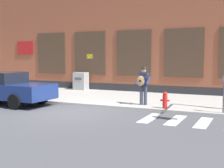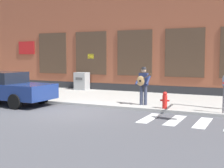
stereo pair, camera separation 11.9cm
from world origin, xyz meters
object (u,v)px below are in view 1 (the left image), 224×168
at_px(fire_hydrant, 165,100).
at_px(busker, 143,83).
at_px(utility_box, 81,81).
at_px(red_car, 6,88).
at_px(parking_meter, 224,88).

bearing_deg(fire_hydrant, busker, 157.20).
bearing_deg(busker, fire_hydrant, -22.80).
bearing_deg(utility_box, fire_hydrant, -34.84).
height_order(red_car, busker, busker).
height_order(utility_box, fire_hydrant, utility_box).
xyz_separation_m(busker, fire_hydrant, (1.12, -0.47, -0.62)).
bearing_deg(parking_meter, red_car, -172.47).
bearing_deg(fire_hydrant, parking_meter, -2.41).
height_order(red_car, utility_box, red_car).
relative_size(busker, utility_box, 1.52).
relative_size(busker, parking_meter, 1.17).
height_order(parking_meter, utility_box, parking_meter).
xyz_separation_m(red_car, parking_meter, (9.60, 1.27, 0.30)).
relative_size(red_car, parking_meter, 3.24).
height_order(busker, fire_hydrant, busker).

